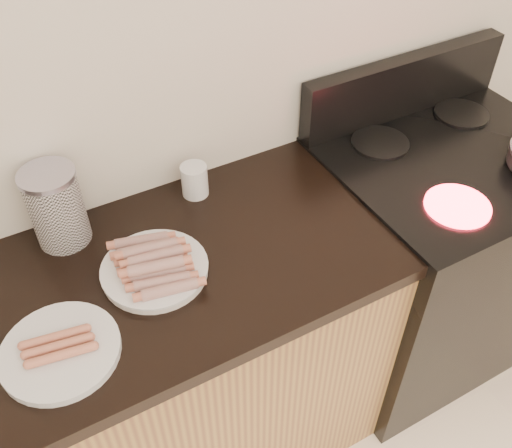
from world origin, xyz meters
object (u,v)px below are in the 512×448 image
stove (428,259)px  mug (195,180)px  side_plate (60,351)px  canister (56,207)px  main_plate (155,271)px

stove → mug: size_ratio=9.73×
stove → side_plate: 1.33m
stove → canister: 1.29m
stove → side_plate: bearing=-175.3°
stove → main_plate: bearing=179.1°
stove → side_plate: (-1.25, -0.10, 0.45)m
side_plate → main_plate: bearing=24.3°
stove → mug: mug is taller
canister → mug: 0.38m
canister → stove: bearing=-12.1°
main_plate → side_plate: (-0.27, -0.12, 0.00)m
mug → side_plate: bearing=-144.0°
side_plate → canister: (0.11, 0.35, 0.10)m
side_plate → canister: 0.38m
main_plate → canister: (-0.16, 0.23, 0.10)m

